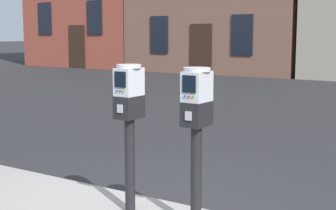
# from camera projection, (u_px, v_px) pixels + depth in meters

# --- Properties ---
(parking_meter_near_kerb) EXTENTS (0.22, 0.25, 1.32)m
(parking_meter_near_kerb) POSITION_uv_depth(u_px,v_px,m) (129.00, 111.00, 4.38)
(parking_meter_near_kerb) COLOR black
(parking_meter_near_kerb) RESTS_ON sidewalk_slab
(parking_meter_twin_adjacent) EXTENTS (0.22, 0.25, 1.32)m
(parking_meter_twin_adjacent) POSITION_uv_depth(u_px,v_px,m) (197.00, 119.00, 4.01)
(parking_meter_twin_adjacent) COLOR black
(parking_meter_twin_adjacent) RESTS_ON sidewalk_slab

